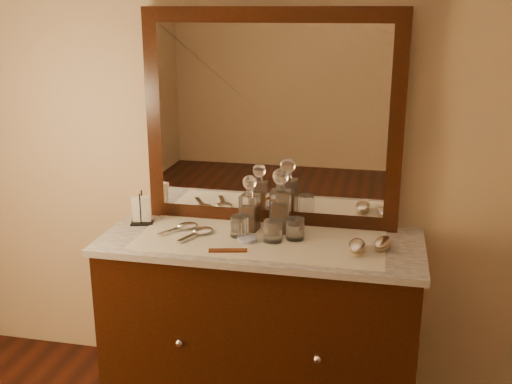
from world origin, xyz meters
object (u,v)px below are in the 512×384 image
(comb, at_px, (228,250))
(napkin_rack, at_px, (141,211))
(dresser_cabinet, at_px, (260,327))
(brush_far, at_px, (382,243))
(decanter_right, at_px, (280,208))
(mirror_frame, at_px, (272,119))
(pin_dish, at_px, (247,239))
(brush_near, at_px, (357,247))
(decanter_left, at_px, (250,209))
(hand_mirror_outer, at_px, (184,227))
(hand_mirror_inner, at_px, (200,232))

(comb, bearing_deg, napkin_rack, 139.32)
(dresser_cabinet, relative_size, brush_far, 9.15)
(brush_far, bearing_deg, comb, -164.34)
(decanter_right, bearing_deg, mirror_frame, 116.51)
(mirror_frame, height_order, comb, mirror_frame)
(pin_dish, relative_size, comb, 0.54)
(brush_near, bearing_deg, dresser_cabinet, 170.75)
(comb, xyz_separation_m, brush_near, (0.53, 0.11, 0.02))
(dresser_cabinet, distance_m, decanter_left, 0.56)
(dresser_cabinet, height_order, decanter_right, decanter_right)
(dresser_cabinet, xyz_separation_m, brush_far, (0.53, -0.00, 0.46))
(dresser_cabinet, relative_size, decanter_left, 5.35)
(napkin_rack, height_order, decanter_right, decanter_right)
(dresser_cabinet, bearing_deg, comb, -120.04)
(pin_dish, bearing_deg, napkin_rack, 167.66)
(decanter_right, height_order, brush_near, decanter_right)
(dresser_cabinet, bearing_deg, decanter_right, 56.23)
(decanter_right, height_order, hand_mirror_outer, decanter_right)
(mirror_frame, relative_size, hand_mirror_outer, 5.56)
(napkin_rack, bearing_deg, mirror_frame, 15.69)
(dresser_cabinet, relative_size, brush_near, 9.03)
(brush_near, bearing_deg, napkin_rack, 171.85)
(decanter_right, bearing_deg, dresser_cabinet, -123.77)
(pin_dish, bearing_deg, decanter_left, 98.15)
(mirror_frame, height_order, brush_far, mirror_frame)
(pin_dish, bearing_deg, dresser_cabinet, 39.26)
(napkin_rack, bearing_deg, hand_mirror_outer, -8.17)
(comb, relative_size, decanter_right, 0.54)
(dresser_cabinet, distance_m, mirror_frame, 0.97)
(pin_dish, distance_m, napkin_rack, 0.56)
(mirror_frame, height_order, hand_mirror_inner, mirror_frame)
(napkin_rack, bearing_deg, brush_near, -8.15)
(decanter_left, distance_m, hand_mirror_outer, 0.32)
(comb, height_order, brush_far, brush_far)
(pin_dish, bearing_deg, hand_mirror_outer, 164.91)
(mirror_frame, bearing_deg, hand_mirror_outer, -152.12)
(comb, relative_size, napkin_rack, 1.02)
(comb, bearing_deg, dresser_cabinet, 46.85)
(mirror_frame, xyz_separation_m, decanter_right, (0.07, -0.14, -0.38))
(dresser_cabinet, relative_size, hand_mirror_inner, 6.17)
(decanter_left, bearing_deg, pin_dish, -81.85)
(mirror_frame, relative_size, pin_dish, 13.63)
(pin_dish, height_order, comb, pin_dish)
(pin_dish, xyz_separation_m, hand_mirror_outer, (-0.33, 0.09, 0.00))
(dresser_cabinet, bearing_deg, decanter_left, 126.18)
(napkin_rack, height_order, hand_mirror_outer, napkin_rack)
(dresser_cabinet, xyz_separation_m, napkin_rack, (-0.60, 0.08, 0.50))
(pin_dish, xyz_separation_m, hand_mirror_inner, (-0.23, 0.04, 0.00))
(napkin_rack, bearing_deg, dresser_cabinet, -7.35)
(napkin_rack, bearing_deg, comb, -27.58)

